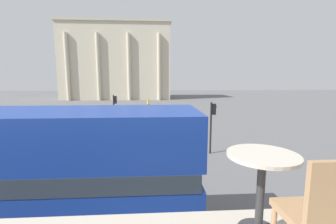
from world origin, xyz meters
name	(u,v)px	position (x,y,z in m)	size (l,w,h in m)	color
cafe_dining_table	(262,175)	(1.25, -0.35, 3.97)	(0.60, 0.60, 0.73)	#2D2D30
cafe_chair_0	(323,215)	(1.37, -0.90, 3.95)	(0.40, 0.40, 0.91)	#A87F56
plaza_building_left	(117,62)	(-8.94, 56.95, 9.27)	(26.82, 11.83, 18.54)	beige
traffic_light_near	(212,120)	(4.05, 11.88, 2.22)	(0.42, 0.24, 3.38)	black
traffic_light_mid	(115,107)	(-3.33, 18.75, 2.25)	(0.42, 0.24, 3.41)	black
pedestrian_white	(82,117)	(-6.92, 20.60, 1.04)	(0.32, 0.32, 1.79)	#282B33
pedestrian_yellow	(148,103)	(-0.66, 33.74, 1.05)	(0.32, 0.32, 1.81)	#282B33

